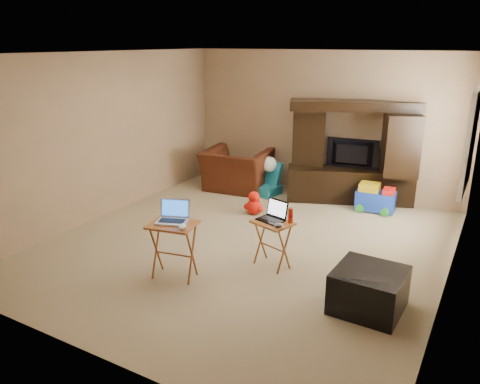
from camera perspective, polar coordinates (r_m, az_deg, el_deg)
The scene contains 22 objects.
floor at distance 6.43m, azimuth 0.89°, elevation -6.32°, with size 5.50×5.50×0.00m, color tan.
ceiling at distance 5.86m, azimuth 1.01°, elevation 16.57°, with size 5.50×5.50×0.00m, color silver.
wall_back at distance 8.49m, azimuth 9.98°, elevation 8.25°, with size 5.00×5.00×0.00m, color tan.
wall_front at distance 3.94m, azimuth -18.67°, elevation -3.71°, with size 5.00×5.00×0.00m, color tan.
wall_left at distance 7.52m, azimuth -16.13°, elevation 6.58°, with size 5.50×5.50×0.00m, color tan.
wall_right at distance 5.34m, azimuth 25.21°, elevation 1.09°, with size 5.50×5.50×0.00m, color tan.
window_pane at distance 6.81m, azimuth 26.45°, elevation 5.58°, with size 1.20×1.20×0.00m, color white.
window_frame at distance 6.82m, azimuth 26.28°, elevation 5.60°, with size 0.06×1.14×1.34m, color white.
entertainment_center at distance 8.10m, azimuth 13.45°, elevation 4.74°, with size 2.10×0.52×1.72m, color black.
television at distance 8.11m, azimuth 13.43°, elevation 4.50°, with size 0.87×0.11×0.50m, color black.
recliner at distance 8.62m, azimuth -0.41°, elevation 2.69°, with size 1.15×1.01×0.75m, color #4C1C10.
child_rocker at distance 8.37m, azimuth 3.12°, elevation 1.66°, with size 0.44×0.51×0.59m, color teal, non-canonical shape.
plush_toy at distance 7.43m, azimuth 1.71°, elevation -1.32°, with size 0.34×0.29×0.38m, color red, non-canonical shape.
push_toy at distance 7.86m, azimuth 16.21°, elevation -0.64°, with size 0.62×0.44×0.47m, color blue, non-canonical shape.
ottoman at distance 5.05m, azimuth 15.42°, elevation -11.43°, with size 0.68×0.68×0.44m, color black.
tray_table_left at distance 5.48m, azimuth -8.07°, elevation -7.10°, with size 0.52×0.41×0.67m, color #AA5629.
tray_table_right at distance 5.72m, azimuth 3.95°, elevation -6.35°, with size 0.45×0.36×0.58m, color #A76128.
laptop_left at distance 5.35m, azimuth -8.35°, elevation -2.49°, with size 0.35×0.29×0.24m, color #B8B9BE.
laptop_right at distance 5.60m, azimuth 3.76°, elevation -2.36°, with size 0.30×0.25×0.24m, color black.
mouse_left at distance 5.18m, azimuth -7.04°, elevation -4.21°, with size 0.09×0.14×0.06m, color white.
mouse_right at distance 5.45m, azimuth 4.70°, elevation -4.06°, with size 0.08×0.12×0.05m, color #44444A.
water_bottle at distance 5.57m, azimuth 6.20°, elevation -2.88°, with size 0.06×0.06×0.18m, color red.
Camera 1 is at (2.81, -5.14, 2.64)m, focal length 35.00 mm.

